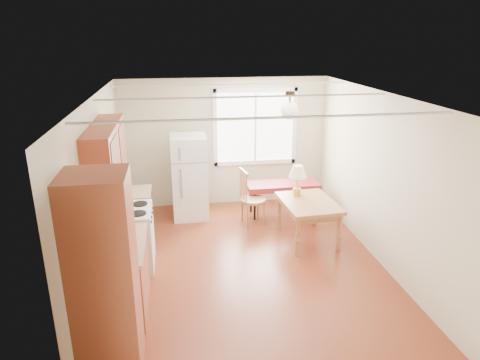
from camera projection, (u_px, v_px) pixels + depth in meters
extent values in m
cube|color=#572012|center=(246.00, 263.00, 6.43)|extent=(4.60, 5.60, 0.12)
cube|color=white|center=(247.00, 96.00, 5.62)|extent=(4.60, 5.60, 0.12)
cube|color=beige|center=(225.00, 143.00, 8.36)|extent=(4.60, 0.10, 2.50)
cube|color=beige|center=(295.00, 281.00, 3.68)|extent=(4.60, 0.10, 2.50)
cube|color=beige|center=(99.00, 193.00, 5.73)|extent=(0.10, 5.60, 2.50)
cube|color=beige|center=(379.00, 178.00, 6.31)|extent=(0.10, 5.60, 2.50)
cube|color=brown|center=(104.00, 278.00, 4.11)|extent=(0.60, 0.60, 2.10)
cube|color=brown|center=(121.00, 278.00, 5.24)|extent=(0.60, 1.10, 0.86)
cube|color=tan|center=(119.00, 245.00, 5.10)|extent=(0.62, 1.14, 0.04)
cube|color=white|center=(130.00, 238.00, 6.22)|extent=(0.65, 0.76, 0.90)
cube|color=brown|center=(133.00, 219.00, 6.93)|extent=(0.60, 0.60, 0.86)
cube|color=brown|center=(106.00, 152.00, 5.42)|extent=(0.33, 1.60, 0.70)
cube|color=white|center=(255.00, 127.00, 8.33)|extent=(1.50, 0.02, 1.35)
cylinder|color=#2E2214|center=(290.00, 94.00, 6.10)|extent=(0.14, 0.14, 0.06)
cylinder|color=#2E2214|center=(290.00, 101.00, 6.14)|extent=(0.03, 0.03, 0.16)
sphere|color=white|center=(289.00, 110.00, 6.18)|extent=(0.26, 0.26, 0.26)
cube|color=white|center=(190.00, 177.00, 7.84)|extent=(0.64, 0.64, 1.55)
cube|color=gray|center=(190.00, 163.00, 7.43)|extent=(0.64, 0.02, 0.02)
cube|color=gray|center=(181.00, 175.00, 7.46)|extent=(0.03, 0.03, 0.93)
cube|color=maroon|center=(283.00, 186.00, 8.01)|extent=(1.36, 0.51, 0.10)
cylinder|color=black|center=(255.00, 207.00, 7.85)|extent=(0.04, 0.04, 0.52)
cylinder|color=black|center=(314.00, 203.00, 8.02)|extent=(0.04, 0.04, 0.52)
cylinder|color=black|center=(251.00, 199.00, 8.21)|extent=(0.04, 0.04, 0.52)
cylinder|color=black|center=(308.00, 196.00, 8.38)|extent=(0.04, 0.04, 0.52)
cube|color=#926038|center=(309.00, 203.00, 6.96)|extent=(0.90, 1.15, 0.06)
cube|color=#926038|center=(308.00, 208.00, 6.98)|extent=(0.79, 1.05, 0.10)
cylinder|color=#926038|center=(298.00, 237.00, 6.56)|extent=(0.07, 0.07, 0.63)
cylinder|color=#926038|center=(339.00, 233.00, 6.70)|extent=(0.07, 0.07, 0.63)
cylinder|color=#926038|center=(279.00, 213.00, 7.44)|extent=(0.07, 0.07, 0.63)
cylinder|color=#926038|center=(316.00, 210.00, 7.59)|extent=(0.07, 0.07, 0.63)
cylinder|color=#926038|center=(253.00, 200.00, 7.62)|extent=(0.45, 0.45, 0.05)
cylinder|color=#926038|center=(248.00, 216.00, 7.51)|extent=(0.04, 0.04, 0.46)
cylinder|color=#926038|center=(264.00, 214.00, 7.61)|extent=(0.04, 0.04, 0.46)
cylinder|color=#926038|center=(242.00, 210.00, 7.79)|extent=(0.04, 0.04, 0.46)
cylinder|color=#926038|center=(258.00, 208.00, 7.88)|extent=(0.04, 0.04, 0.46)
cylinder|color=gold|center=(297.00, 192.00, 7.21)|extent=(0.14, 0.14, 0.12)
cylinder|color=gold|center=(297.00, 183.00, 7.16)|extent=(0.02, 0.02, 0.20)
cone|color=white|center=(298.00, 171.00, 7.09)|extent=(0.30, 0.30, 0.20)
cube|color=black|center=(116.00, 240.00, 5.09)|extent=(0.24, 0.27, 0.09)
cube|color=black|center=(113.00, 229.00, 4.93)|extent=(0.20, 0.10, 0.30)
cylinder|color=black|center=(115.00, 230.00, 5.10)|extent=(0.15, 0.15, 0.13)
cylinder|color=red|center=(115.00, 223.00, 5.48)|extent=(0.11, 0.11, 0.16)
sphere|color=red|center=(114.00, 215.00, 5.44)|extent=(0.05, 0.05, 0.05)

